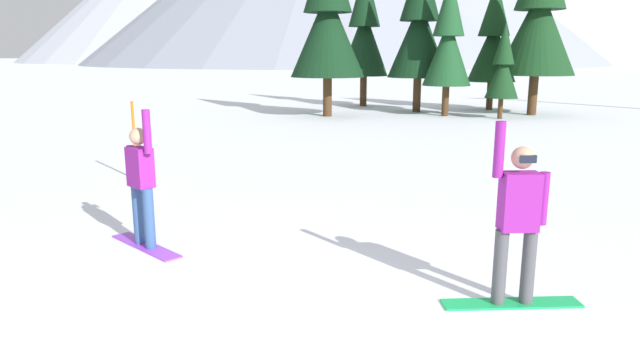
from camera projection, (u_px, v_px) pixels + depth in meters
name	position (u px, v px, depth m)	size (l,w,h in m)	color
ground_plane	(253.00, 313.00, 6.15)	(800.00, 800.00, 0.00)	white
snowboarder_foreground	(518.00, 221.00, 6.15)	(1.57, 0.66, 2.07)	#19B259
snowboarder_midground	(141.00, 183.00, 8.06)	(1.46, 1.09, 2.02)	#993FD8
trail_marker_pole	(135.00, 141.00, 12.48)	(0.06, 0.06, 1.76)	orange
pine_tree_twin	(493.00, 39.00, 28.23)	(2.39, 2.39, 6.42)	#472D19
pine_tree_broad	(364.00, 30.00, 30.15)	(2.61, 2.61, 7.39)	#472D19
pine_tree_tall	(419.00, 25.00, 26.91)	(2.94, 2.94, 7.58)	#472D19
pine_tree_short	(448.00, 40.00, 25.26)	(2.16, 2.16, 6.25)	#472D19
pine_tree_young	(328.00, 17.00, 24.90)	(3.31, 3.31, 8.01)	#472D19
pine_tree_slender	(503.00, 67.00, 24.36)	(1.41, 1.41, 4.11)	#472D19
pine_tree_leaning	(539.00, 14.00, 25.43)	(3.45, 3.45, 8.29)	#472D19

